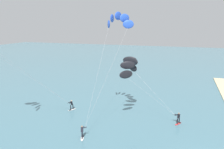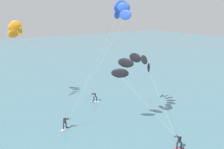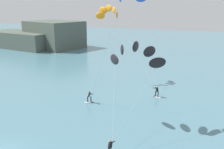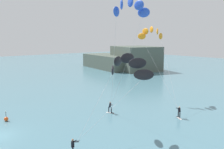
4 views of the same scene
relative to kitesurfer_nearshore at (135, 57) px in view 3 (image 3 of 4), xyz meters
The scene contains 3 objects.
kitesurfer_nearshore is the anchor object (origin of this frame).
kitesurfer_far_out 17.75m from the kitesurfer_nearshore, 121.58° to the left, with size 12.10×8.00×12.79m.
distant_headland 60.39m from the kitesurfer_nearshore, 138.46° to the left, with size 36.69×18.38×7.89m.
Camera 3 is at (17.69, -14.89, 13.03)m, focal length 42.80 mm.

